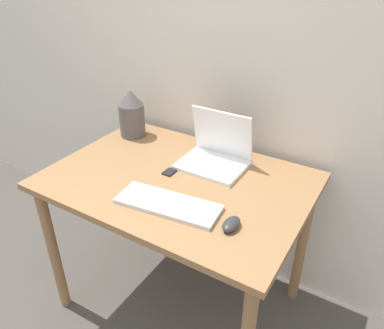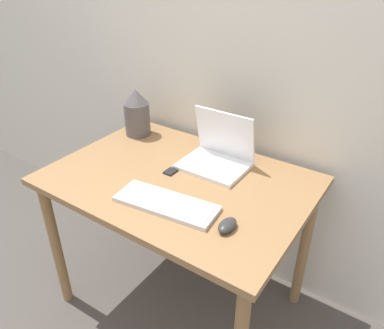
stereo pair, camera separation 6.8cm
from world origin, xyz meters
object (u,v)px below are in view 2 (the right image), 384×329
(laptop, at_px, (218,154))
(mp3_player, at_px, (170,172))
(mouse, at_px, (227,225))
(vase, at_px, (137,113))
(keyboard, at_px, (166,203))

(laptop, relative_size, mp3_player, 5.16)
(mp3_player, bearing_deg, laptop, 52.30)
(mouse, xyz_separation_m, mp3_player, (-0.40, 0.20, -0.01))
(vase, height_order, mp3_player, vase)
(mouse, bearing_deg, keyboard, -177.86)
(laptop, height_order, vase, laptop)
(mouse, xyz_separation_m, vase, (-0.79, 0.42, 0.10))
(mouse, relative_size, mp3_player, 1.66)
(mouse, height_order, vase, vase)
(laptop, xyz_separation_m, vase, (-0.52, 0.05, 0.07))
(mp3_player, bearing_deg, mouse, -25.93)
(keyboard, bearing_deg, vase, 140.56)
(mp3_player, bearing_deg, keyboard, -56.52)
(vase, bearing_deg, keyboard, -39.44)
(mouse, bearing_deg, laptop, 125.32)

